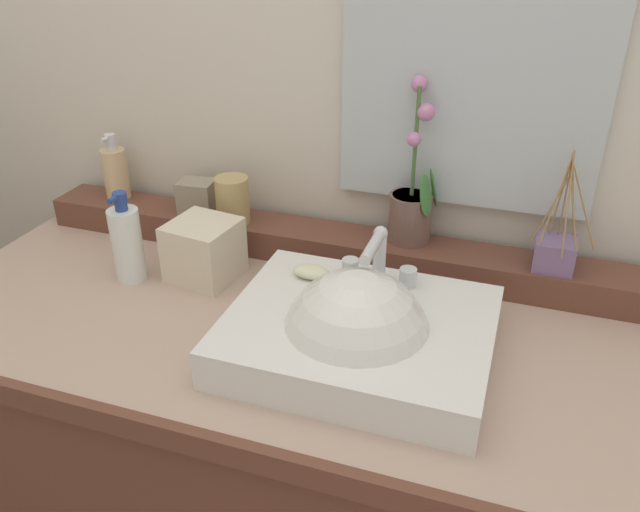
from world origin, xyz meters
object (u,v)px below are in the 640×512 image
object	(u,v)px
soap_dispenser	(115,172)
lotion_bottle	(127,243)
reed_diffuser	(555,252)
tumbler_cup	(232,200)
potted_plant	(412,204)
trinket_box	(197,196)
sink_basin	(357,338)
soap_bar	(311,272)
tissue_box	(204,250)

from	to	relation	value
soap_dispenser	lotion_bottle	bearing A→B (deg)	-52.36
soap_dispenser	reed_diffuser	xyz separation A→B (m)	(1.01, -0.03, -0.03)
soap_dispenser	tumbler_cup	xyz separation A→B (m)	(0.33, -0.04, -0.01)
potted_plant	trinket_box	bearing A→B (deg)	-177.99
soap_dispenser	tumbler_cup	bearing A→B (deg)	-6.56
lotion_bottle	tumbler_cup	bearing A→B (deg)	53.21
potted_plant	soap_dispenser	world-z (taller)	potted_plant
sink_basin	lotion_bottle	bearing A→B (deg)	168.74
soap_bar	soap_dispenser	distance (m)	0.62
sink_basin	tumbler_cup	xyz separation A→B (m)	(-0.38, 0.30, 0.08)
soap_dispenser	lotion_bottle	size ratio (longest dim) A/B	0.81
sink_basin	reed_diffuser	distance (m)	0.44
potted_plant	tissue_box	xyz separation A→B (m)	(-0.39, -0.18, -0.08)
sink_basin	soap_dispenser	xyz separation A→B (m)	(-0.70, 0.34, 0.09)
lotion_bottle	tissue_box	bearing A→B (deg)	21.36
tumbler_cup	lotion_bottle	size ratio (longest dim) A/B	0.54
sink_basin	soap_bar	distance (m)	0.17
soap_dispenser	trinket_box	bearing A→B (deg)	-3.19
lotion_bottle	tissue_box	size ratio (longest dim) A/B	1.50
soap_bar	lotion_bottle	size ratio (longest dim) A/B	0.36
potted_plant	reed_diffuser	bearing A→B (deg)	-6.11
trinket_box	tissue_box	xyz separation A→B (m)	(0.10, -0.16, -0.04)
sink_basin	soap_dispenser	world-z (taller)	soap_dispenser
tumbler_cup	trinket_box	size ratio (longest dim) A/B	1.31
trinket_box	sink_basin	bearing A→B (deg)	-40.15
soap_dispenser	tissue_box	distance (m)	0.38
sink_basin	trinket_box	size ratio (longest dim) A/B	5.63
soap_bar	reed_diffuser	xyz separation A→B (m)	(0.43, 0.20, 0.02)
soap_bar	tumbler_cup	distance (m)	0.32
sink_basin	trinket_box	xyz separation A→B (m)	(-0.48, 0.33, 0.07)
reed_diffuser	tissue_box	bearing A→B (deg)	-167.55
potted_plant	reed_diffuser	size ratio (longest dim) A/B	1.41
lotion_bottle	soap_dispenser	bearing A→B (deg)	127.64
potted_plant	soap_dispenser	bearing A→B (deg)	-179.61
trinket_box	reed_diffuser	bearing A→B (deg)	-6.94
soap_bar	tissue_box	distance (m)	0.26
soap_dispenser	reed_diffuser	world-z (taller)	reed_diffuser
lotion_bottle	trinket_box	bearing A→B (deg)	78.80
soap_bar	lotion_bottle	bearing A→B (deg)	-179.02
potted_plant	trinket_box	distance (m)	0.50
potted_plant	reed_diffuser	distance (m)	0.29
reed_diffuser	lotion_bottle	distance (m)	0.85
trinket_box	lotion_bottle	size ratio (longest dim) A/B	0.41
reed_diffuser	tissue_box	distance (m)	0.70
tumbler_cup	tissue_box	xyz separation A→B (m)	(-0.00, -0.14, -0.06)
tumbler_cup	lotion_bottle	world-z (taller)	lotion_bottle
trinket_box	tissue_box	world-z (taller)	trinket_box
reed_diffuser	trinket_box	xyz separation A→B (m)	(-0.79, 0.01, 0.00)
soap_dispenser	trinket_box	world-z (taller)	soap_dispenser
potted_plant	tissue_box	distance (m)	0.44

